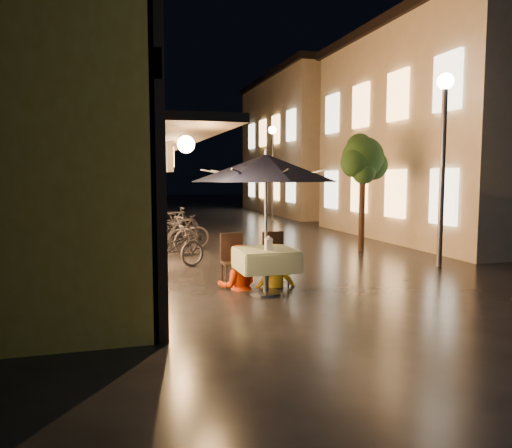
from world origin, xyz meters
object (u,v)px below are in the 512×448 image
object	(u,v)px
streetlamp_near	(444,134)
table_lantern	(269,242)
person_yellow	(275,245)
cafe_table	(266,260)
person_orange	(238,246)
bicycle_0	(169,249)
patio_umbrella	(266,168)

from	to	relation	value
streetlamp_near	table_lantern	world-z (taller)	streetlamp_near
table_lantern	person_yellow	world-z (taller)	person_yellow
cafe_table	person_orange	size ratio (longest dim) A/B	0.65
streetlamp_near	person_yellow	world-z (taller)	streetlamp_near
table_lantern	person_orange	bearing A→B (deg)	115.33
table_lantern	bicycle_0	distance (m)	3.18
streetlamp_near	cafe_table	distance (m)	5.26
cafe_table	table_lantern	size ratio (longest dim) A/B	3.96
patio_umbrella	cafe_table	bearing A→B (deg)	153.43
streetlamp_near	person_yellow	xyz separation A→B (m)	(-4.16, -0.87, -2.16)
person_yellow	table_lantern	bearing A→B (deg)	66.98
streetlamp_near	patio_umbrella	size ratio (longest dim) A/B	1.67
streetlamp_near	person_orange	world-z (taller)	streetlamp_near
streetlamp_near	cafe_table	world-z (taller)	streetlamp_near
patio_umbrella	streetlamp_near	bearing A→B (deg)	17.43
patio_umbrella	table_lantern	distance (m)	1.24
cafe_table	table_lantern	distance (m)	0.36
streetlamp_near	bicycle_0	xyz separation A→B (m)	(-5.84, 1.28, -2.46)
cafe_table	bicycle_0	world-z (taller)	bicycle_0
streetlamp_near	bicycle_0	distance (m)	6.46
person_yellow	cafe_table	bearing A→B (deg)	61.15
cafe_table	bicycle_0	size ratio (longest dim) A/B	0.57
bicycle_0	patio_umbrella	bearing A→B (deg)	-177.58
streetlamp_near	person_orange	distance (m)	5.37
table_lantern	person_orange	world-z (taller)	person_orange
patio_umbrella	person_orange	world-z (taller)	patio_umbrella
patio_umbrella	person_orange	distance (m)	1.54
cafe_table	person_yellow	world-z (taller)	person_yellow
table_lantern	cafe_table	bearing A→B (deg)	90.00
patio_umbrella	table_lantern	xyz separation A→B (m)	(-0.00, -0.15, -1.23)
patio_umbrella	person_orange	size ratio (longest dim) A/B	1.65
bicycle_0	person_yellow	bearing A→B (deg)	-165.91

